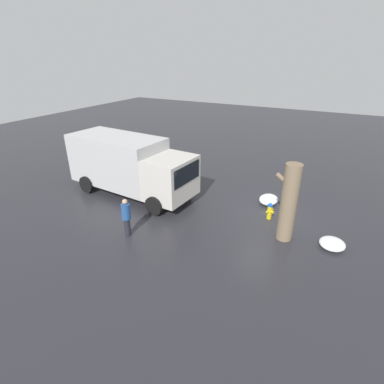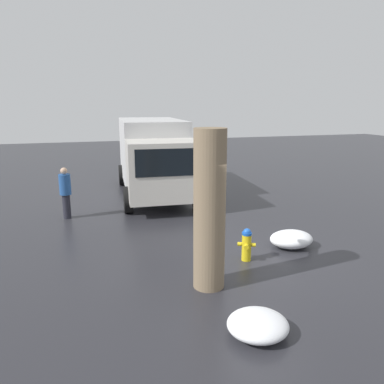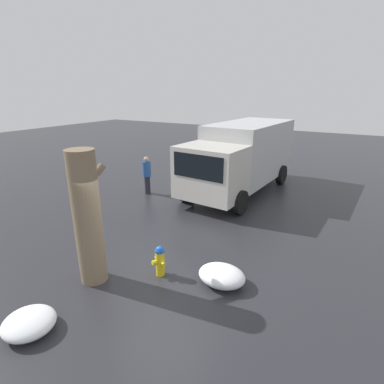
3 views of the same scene
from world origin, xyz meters
TOP-DOWN VIEW (x-y plane):
  - ground_plane at (0.00, 0.00)m, footprint 60.00×60.00m
  - fire_hydrant at (-0.00, 0.00)m, footprint 0.35×0.42m
  - tree_trunk at (-0.93, 1.27)m, footprint 0.95×0.62m
  - delivery_truck at (7.19, 0.71)m, footprint 6.98×3.08m
  - pedestrian at (4.72, 4.05)m, footprint 0.36×0.36m
  - snow_pile_by_hydrant at (0.42, -1.45)m, footprint 0.89×1.12m
  - snow_pile_curbside at (-2.71, 1.08)m, footprint 0.95×0.99m

SIDE VIEW (x-z plane):
  - ground_plane at x=0.00m, z-range 0.00..0.00m
  - snow_pile_curbside at x=-2.71m, z-range 0.00..0.35m
  - snow_pile_by_hydrant at x=0.42m, z-range 0.00..0.42m
  - fire_hydrant at x=0.00m, z-range 0.01..0.79m
  - pedestrian at x=4.72m, z-range 0.07..1.72m
  - tree_trunk at x=-0.93m, z-range 0.02..3.16m
  - delivery_truck at x=7.19m, z-range 0.14..3.08m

